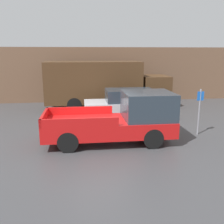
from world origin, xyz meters
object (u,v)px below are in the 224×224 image
object	(u,v)px
delivery_truck	(103,83)
newspaper_box	(161,94)
pickup_truck	(122,119)
car	(128,104)
parking_sign	(199,109)

from	to	relation	value
delivery_truck	newspaper_box	distance (m)	5.26
pickup_truck	delivery_truck	distance (m)	6.69
car	newspaper_box	bearing A→B (deg)	55.49
pickup_truck	delivery_truck	bearing A→B (deg)	91.70
car	newspaper_box	size ratio (longest dim) A/B	4.31
delivery_truck	parking_sign	world-z (taller)	delivery_truck
parking_sign	newspaper_box	bearing A→B (deg)	83.63
car	pickup_truck	bearing A→B (deg)	-104.26
parking_sign	newspaper_box	world-z (taller)	parking_sign
pickup_truck	newspaper_box	bearing A→B (deg)	62.81
pickup_truck	delivery_truck	size ratio (longest dim) A/B	0.65
car	parking_sign	size ratio (longest dim) A/B	2.26
car	delivery_truck	distance (m)	3.42
pickup_truck	car	size ratio (longest dim) A/B	1.12
pickup_truck	car	world-z (taller)	pickup_truck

